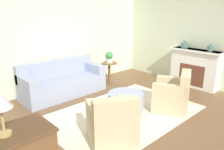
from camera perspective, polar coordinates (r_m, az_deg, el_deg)
The scene contains 14 objects.
ground_plane at distance 5.00m, azimuth 3.11°, elevation -9.95°, with size 16.00×16.00×0.00m, color brown.
wall_back at distance 6.55m, azimuth -13.27°, elevation 8.92°, with size 9.00×0.12×2.80m.
wall_right at distance 7.08m, azimuth 21.06°, elevation 8.82°, with size 0.12×10.04×2.80m.
rug at distance 5.00m, azimuth 3.11°, elevation -9.90°, with size 3.37×2.25×0.01m.
couch at distance 6.09m, azimuth -12.73°, elevation -1.93°, with size 2.24×0.90×0.92m.
armchair_left at distance 3.83m, azimuth 0.00°, elevation -12.73°, with size 1.02×1.03×0.91m.
armchair_right at distance 5.21m, azimuth 15.72°, elevation -5.10°, with size 1.02×1.03×0.91m.
ottoman_table at distance 4.90m, azimuth 3.59°, elevation -6.66°, with size 0.79×0.79×0.46m.
side_table at distance 6.87m, azimuth -0.73°, elevation 1.51°, with size 0.48×0.48×0.65m.
fireplace at distance 6.93m, azimuth 20.80°, elevation 1.84°, with size 0.44×1.50×1.13m.
vase_mantel_near at distance 6.97m, azimuth 18.44°, elevation 7.39°, with size 0.21×0.21×0.21m.
vase_mantel_far at distance 6.64m, azimuth 24.25°, elevation 6.32°, with size 0.14×0.14×0.20m.
potted_plant_on_side_table at distance 6.78m, azimuth -0.74°, elevation 4.71°, with size 0.23×0.23×0.35m.
table_lamp at distance 2.57m, azimuth -27.26°, elevation -6.30°, with size 0.25×0.25×0.51m.
Camera 1 is at (-3.24, -3.07, 2.25)m, focal length 35.00 mm.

